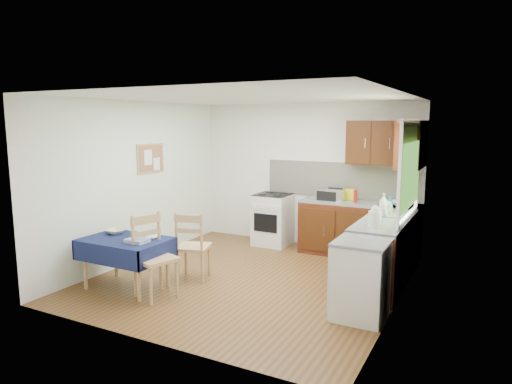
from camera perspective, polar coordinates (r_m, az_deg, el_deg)
The scene contains 33 objects.
floor at distance 6.51m, azimuth -0.77°, elevation -10.78°, with size 4.20×4.20×0.00m, color #502E15.
ceiling at distance 6.15m, azimuth -0.82°, elevation 11.75°, with size 4.00×4.20×0.02m, color silver.
wall_back at distance 8.10m, azimuth 6.27°, elevation 2.13°, with size 4.00×0.02×2.50m, color silver.
wall_front at distance 4.50m, azimuth -13.60°, elevation -3.40°, with size 4.00×0.02×2.50m, color silver.
wall_left at distance 7.36m, azimuth -14.64°, elevation 1.23°, with size 0.02×4.20×2.50m, color white.
wall_right at distance 5.56m, azimuth 17.68°, elevation -1.28°, with size 0.02×4.20×2.50m, color silver.
base_cabinets at distance 7.06m, azimuth 13.99°, elevation -5.85°, with size 1.90×2.30×0.86m.
worktop_back at distance 7.55m, azimuth 12.83°, elevation -1.36°, with size 1.90×0.60×0.04m, color slate.
worktop_right at distance 6.31m, azimuth 15.87°, elevation -3.46°, with size 0.60×1.70×0.04m, color slate.
worktop_corner at distance 7.42m, azimuth 17.69°, elevation -1.74°, with size 0.60×0.60×0.04m, color slate.
splashback at distance 7.88m, azimuth 10.63°, elevation 1.48°, with size 2.70×0.02×0.60m, color beige.
upper_cabinets at distance 7.34m, azimuth 16.69°, elevation 5.83°, with size 1.20×0.85×0.70m.
stove at distance 8.15m, azimuth 2.12°, elevation -3.42°, with size 0.60×0.61×0.92m.
window at distance 6.20m, azimuth 18.72°, elevation 3.41°, with size 0.04×1.48×1.26m.
fridge at distance 5.30m, azimuth 12.96°, elevation -10.62°, with size 0.58×0.60×0.89m.
corkboard at distance 7.53m, azimuth -13.04°, elevation 4.12°, with size 0.04×0.62×0.47m.
dining_table at distance 6.24m, azimuth -16.00°, elevation -6.56°, with size 1.11×0.76×0.67m.
chair_far at distance 6.37m, azimuth -7.99°, elevation -6.47°, with size 0.54×0.54×0.97m.
chair_near at distance 5.89m, azimuth -12.76°, elevation -7.53°, with size 0.58×0.58×1.04m.
toaster at distance 7.56m, azimuth 9.89°, elevation -0.34°, with size 0.29×0.18×0.22m.
sandwich_press at distance 7.65m, azimuth 9.12°, elevation -0.26°, with size 0.33×0.29×0.19m.
sauce_bottle at distance 7.42m, azimuth 12.29°, elevation -0.53°, with size 0.05×0.05×0.21m, color red.
yellow_packet at distance 7.68m, azimuth 11.68°, elevation -0.33°, with size 0.13×0.09×0.18m, color yellow.
dish_rack at distance 6.53m, azimuth 16.22°, elevation -2.69°, with size 0.39×0.30×0.19m.
kettle at distance 5.78m, azimuth 14.65°, elevation -3.10°, with size 0.16×0.16×0.27m.
cup at distance 7.37m, azimuth 17.11°, elevation -1.26°, with size 0.12×0.12×0.09m, color silver.
soap_bottle_a at distance 6.48m, azimuth 15.64°, elevation -1.54°, with size 0.12×0.12×0.31m, color silver.
soap_bottle_b at distance 6.96m, azimuth 16.37°, elevation -1.34°, with size 0.09×0.09×0.20m, color #1F75B7.
soap_bottle_c at distance 5.96m, azimuth 14.97°, elevation -3.17°, with size 0.12×0.12×0.16m, color #258A28.
plate_bowl at distance 6.52m, azimuth -17.12°, elevation -4.73°, with size 0.25×0.25×0.06m, color beige.
book at distance 6.25m, azimuth -13.38°, elevation -5.37°, with size 0.15×0.20×0.02m, color white.
spice_jar at distance 6.26m, azimuth -15.31°, elevation -5.08°, with size 0.04×0.04×0.09m, color #248426.
tea_towel at distance 5.98m, azimuth -14.64°, elevation -5.89°, with size 0.27×0.21×0.05m, color navy.
Camera 1 is at (2.91, -5.40, 2.18)m, focal length 32.00 mm.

